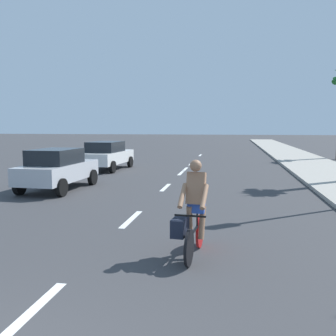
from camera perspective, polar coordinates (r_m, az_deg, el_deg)
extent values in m
plane|color=#38383A|center=(22.35, 3.21, 0.30)|extent=(160.00, 160.00, 0.00)
cube|color=#9E998E|center=(24.66, 21.13, 0.62)|extent=(3.60, 80.00, 0.14)
cube|color=white|center=(5.49, -20.53, -20.21)|extent=(0.16, 1.80, 0.01)
cube|color=white|center=(9.77, -5.72, -7.89)|extent=(0.16, 1.80, 0.01)
cube|color=white|center=(14.61, -0.39, -3.02)|extent=(0.16, 1.80, 0.01)
cube|color=white|center=(19.05, 2.04, -0.77)|extent=(0.16, 1.80, 0.01)
cube|color=white|center=(20.68, 2.66, -0.19)|extent=(0.16, 1.80, 0.01)
cube|color=white|center=(23.63, 3.57, 0.65)|extent=(0.16, 1.80, 0.01)
cube|color=white|center=(30.65, 5.03, 1.99)|extent=(0.16, 1.80, 0.01)
cylinder|color=black|center=(6.54, 3.28, -12.26)|extent=(0.11, 0.66, 0.66)
cylinder|color=red|center=(7.52, 4.97, -9.74)|extent=(0.11, 0.66, 0.66)
cube|color=black|center=(6.97, 4.20, -9.50)|extent=(0.13, 0.94, 0.04)
cylinder|color=black|center=(7.11, 4.55, -7.19)|extent=(0.03, 0.03, 0.48)
cube|color=black|center=(6.46, 3.46, -7.41)|extent=(0.56, 0.08, 0.03)
cube|color=#9E7051|center=(6.88, 4.38, -3.15)|extent=(0.37, 0.35, 0.63)
sphere|color=#9E7051|center=(6.76, 4.32, 0.36)|extent=(0.22, 0.22, 0.22)
cube|color=#2D51B7|center=(6.99, 4.44, -5.74)|extent=(0.34, 0.25, 0.28)
cube|color=black|center=(6.71, 1.86, -9.06)|extent=(0.29, 0.54, 0.32)
cylinder|color=#9E7051|center=(7.00, 5.31, -8.44)|extent=(0.14, 0.32, 0.62)
cylinder|color=#9E7051|center=(7.04, 3.37, -8.33)|extent=(0.13, 0.21, 0.63)
cylinder|color=#9E7051|center=(6.61, 5.65, -4.45)|extent=(0.14, 0.49, 0.41)
cylinder|color=#9E7051|center=(6.68, 2.26, -4.29)|extent=(0.14, 0.49, 0.41)
cube|color=#B7BABF|center=(14.67, -16.61, -0.55)|extent=(1.77, 3.92, 0.64)
cube|color=black|center=(14.44, -17.05, 1.72)|extent=(1.50, 2.06, 0.56)
cylinder|color=black|center=(16.24, -16.86, -1.20)|extent=(0.20, 0.65, 0.64)
cylinder|color=black|center=(15.53, -11.61, -1.40)|extent=(0.20, 0.65, 0.64)
cylinder|color=black|center=(14.03, -22.04, -2.60)|extent=(0.20, 0.65, 0.64)
cylinder|color=black|center=(13.19, -16.19, -2.93)|extent=(0.20, 0.65, 0.64)
cube|color=white|center=(20.76, -9.41, 1.66)|extent=(1.95, 4.20, 0.64)
cube|color=black|center=(20.53, -9.66, 3.28)|extent=(1.64, 2.22, 0.56)
cylinder|color=black|center=(22.41, -10.08, 1.05)|extent=(0.21, 0.65, 0.64)
cylinder|color=black|center=(21.79, -5.89, 0.96)|extent=(0.21, 0.65, 0.64)
cylinder|color=black|center=(19.88, -13.23, 0.28)|extent=(0.21, 0.65, 0.64)
cylinder|color=black|center=(19.18, -8.59, 0.16)|extent=(0.21, 0.65, 0.64)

